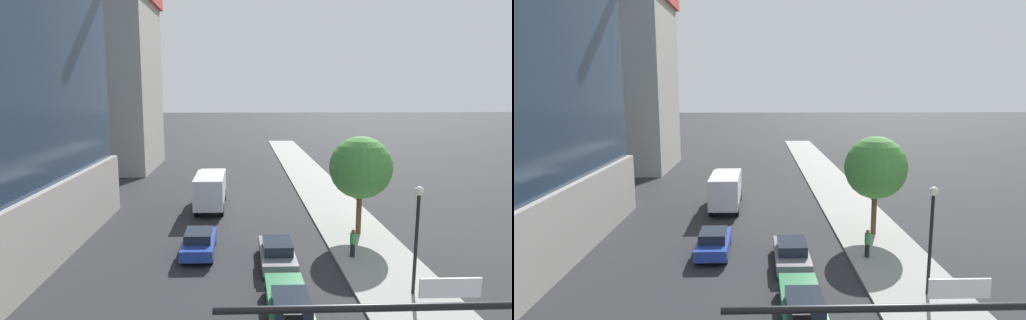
# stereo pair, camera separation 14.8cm
# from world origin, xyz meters

# --- Properties ---
(sidewalk) EXTENTS (4.87, 120.00, 0.15)m
(sidewalk) POSITION_xyz_m (8.40, 20.00, 0.07)
(sidewalk) COLOR gray
(sidewalk) RESTS_ON ground
(construction_building) EXTENTS (23.46, 13.18, 31.66)m
(construction_building) POSITION_xyz_m (-17.43, 51.13, 13.20)
(construction_building) COLOR #9E9B93
(construction_building) RESTS_ON ground
(street_lamp) EXTENTS (0.44, 0.44, 5.30)m
(street_lamp) POSITION_xyz_m (8.78, 15.64, 3.66)
(street_lamp) COLOR black
(street_lamp) RESTS_ON sidewalk
(street_tree) EXTENTS (4.22, 4.22, 6.73)m
(street_tree) POSITION_xyz_m (8.53, 24.41, 4.76)
(street_tree) COLOR brown
(street_tree) RESTS_ON sidewalk
(car_gray) EXTENTS (1.91, 4.78, 1.46)m
(car_gray) POSITION_xyz_m (2.51, 19.66, 0.73)
(car_gray) COLOR slate
(car_gray) RESTS_ON ground
(car_blue) EXTENTS (1.87, 4.50, 1.52)m
(car_blue) POSITION_xyz_m (-2.11, 21.41, 0.76)
(car_blue) COLOR #233D9E
(car_blue) RESTS_ON ground
(car_green) EXTENTS (1.81, 4.74, 1.48)m
(car_green) POSITION_xyz_m (2.51, 13.81, 0.73)
(car_green) COLOR #1E6638
(car_green) RESTS_ON ground
(box_truck) EXTENTS (2.33, 7.39, 3.06)m
(box_truck) POSITION_xyz_m (-2.11, 31.67, 1.77)
(box_truck) COLOR silver
(box_truck) RESTS_ON ground
(pedestrian_green_shirt) EXTENTS (0.34, 0.34, 1.66)m
(pedestrian_green_shirt) POSITION_xyz_m (7.04, 20.29, 0.99)
(pedestrian_green_shirt) COLOR black
(pedestrian_green_shirt) RESTS_ON sidewalk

